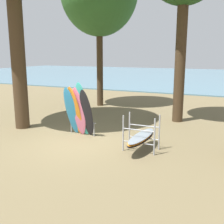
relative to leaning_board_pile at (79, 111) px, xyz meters
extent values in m
plane|color=brown|center=(0.37, -0.79, -1.02)|extent=(80.00, 80.00, 0.00)
cube|color=slate|center=(0.37, 31.02, -0.97)|extent=(80.00, 36.00, 0.10)
cylinder|color=#42301E|center=(-3.01, 0.06, 2.43)|extent=(0.62, 0.62, 6.89)
cylinder|color=#42301E|center=(-2.25, 6.32, 1.72)|extent=(0.39, 0.39, 5.48)
cylinder|color=#42301E|center=(3.12, 4.14, 2.18)|extent=(0.50, 0.50, 6.40)
ellipsoid|color=#2D8ED1|center=(-0.35, 0.00, -0.01)|extent=(0.57, 0.73, 2.01)
ellipsoid|color=orange|center=(-0.18, 0.00, 0.00)|extent=(0.63, 0.73, 2.04)
ellipsoid|color=pink|center=(0.00, 0.00, -0.01)|extent=(0.53, 0.54, 2.02)
ellipsoid|color=#38B2AD|center=(0.18, -0.01, 0.10)|extent=(0.53, 0.63, 2.22)
ellipsoid|color=black|center=(0.35, -0.01, -0.04)|extent=(0.57, 0.63, 1.95)
cylinder|color=#9EA0A5|center=(-0.57, 0.28, -0.74)|extent=(0.04, 0.04, 0.55)
cylinder|color=#9EA0A5|center=(0.57, 0.18, -0.74)|extent=(0.04, 0.04, 0.55)
cylinder|color=#9EA0A5|center=(0.00, 0.23, -0.47)|extent=(1.31, 0.16, 0.04)
cylinder|color=#9EA0A5|center=(2.27, -0.87, -0.39)|extent=(0.05, 0.05, 1.25)
cylinder|color=#9EA0A5|center=(3.37, -0.87, -0.39)|extent=(0.05, 0.05, 1.25)
cylinder|color=#9EA0A5|center=(2.27, -0.27, -0.39)|extent=(0.05, 0.05, 1.25)
cylinder|color=#9EA0A5|center=(3.37, -0.27, -0.39)|extent=(0.05, 0.05, 1.25)
cylinder|color=#9EA0A5|center=(2.82, -0.87, -0.67)|extent=(1.10, 0.04, 0.04)
cylinder|color=#9EA0A5|center=(2.82, -0.87, -0.22)|extent=(1.10, 0.04, 0.04)
cylinder|color=#9EA0A5|center=(2.82, -0.27, -0.67)|extent=(1.10, 0.04, 0.04)
cylinder|color=#9EA0A5|center=(2.82, -0.27, -0.22)|extent=(1.10, 0.04, 0.04)
ellipsoid|color=black|center=(2.81, -0.57, -0.62)|extent=(0.62, 2.12, 0.06)
ellipsoid|color=orange|center=(2.80, -0.57, -0.56)|extent=(0.55, 2.11, 0.06)
ellipsoid|color=gray|center=(2.83, -0.57, -0.50)|extent=(0.57, 2.12, 0.06)
camera|label=1|loc=(5.67, -9.31, 2.30)|focal=44.42mm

